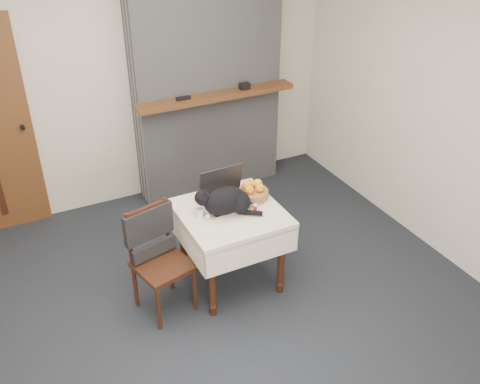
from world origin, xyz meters
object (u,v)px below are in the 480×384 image
object	(u,v)px
cat	(227,201)
side_table	(230,223)
laptop	(226,195)
fruit_basket	(253,192)
chair	(155,245)
pill_bottle	(255,208)
cream_jar	(199,213)

from	to	relation	value
cat	side_table	bearing A→B (deg)	38.13
laptop	fruit_basket	size ratio (longest dim) A/B	1.58
side_table	chair	distance (m)	0.62
fruit_basket	chair	xyz separation A→B (m)	(-0.87, -0.07, -0.20)
fruit_basket	chair	world-z (taller)	chair
laptop	pill_bottle	bearing A→B (deg)	-60.05
cat	fruit_basket	xyz separation A→B (m)	(0.29, 0.11, -0.05)
cream_jar	pill_bottle	xyz separation A→B (m)	(0.42, -0.13, -0.00)
cream_jar	pill_bottle	world-z (taller)	cream_jar
chair	laptop	bearing A→B (deg)	-4.50
side_table	cream_jar	bearing A→B (deg)	173.85
side_table	cat	xyz separation A→B (m)	(-0.04, -0.02, 0.22)
chair	side_table	bearing A→B (deg)	-15.89
laptop	side_table	bearing A→B (deg)	-103.32
laptop	chair	bearing A→B (deg)	-172.74
cat	chair	xyz separation A→B (m)	(-0.58, 0.04, -0.25)
fruit_basket	cream_jar	bearing A→B (deg)	-171.97
chair	cream_jar	bearing A→B (deg)	-13.20
laptop	fruit_basket	distance (m)	0.23
cat	fruit_basket	world-z (taller)	cat
side_table	chair	size ratio (longest dim) A/B	0.89
pill_bottle	cream_jar	bearing A→B (deg)	163.17
fruit_basket	cat	bearing A→B (deg)	-158.39
side_table	laptop	distance (m)	0.22
side_table	cat	world-z (taller)	cat
side_table	pill_bottle	xyz separation A→B (m)	(0.17, -0.10, 0.15)
side_table	fruit_basket	size ratio (longest dim) A/B	3.19
laptop	cat	size ratio (longest dim) A/B	0.79
fruit_basket	side_table	bearing A→B (deg)	-158.80
side_table	laptop	size ratio (longest dim) A/B	2.02
cat	pill_bottle	bearing A→B (deg)	-7.63
laptop	fruit_basket	xyz separation A→B (m)	(0.22, -0.03, -0.01)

